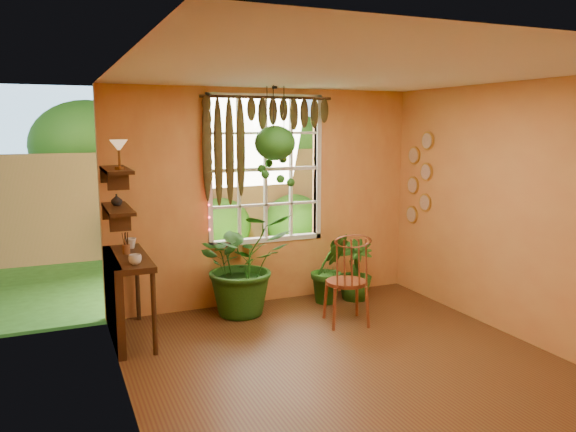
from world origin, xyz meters
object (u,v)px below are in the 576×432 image
windsor_chair (347,294)px  counter_ledge (118,289)px  hanging_basket (275,147)px  potted_plant_left (243,263)px  potted_plant_mid (330,268)px

windsor_chair → counter_ledge: bearing=179.9°
windsor_chair → hanging_basket: (-0.56, 0.80, 1.64)m
windsor_chair → potted_plant_left: potted_plant_left is taller
counter_ledge → potted_plant_mid: (2.62, 0.26, -0.10)m
potted_plant_left → potted_plant_mid: (1.15, -0.02, -0.17)m
counter_ledge → hanging_basket: bearing=8.3°
potted_plant_mid → hanging_basket: size_ratio=0.75×
windsor_chair → potted_plant_mid: (0.19, 0.78, 0.09)m
potted_plant_mid → potted_plant_left: bearing=178.9°
potted_plant_left → counter_ledge: bearing=-169.1°
windsor_chair → potted_plant_left: 1.28m
hanging_basket → potted_plant_left: bearing=178.7°
counter_ledge → windsor_chair: (2.44, -0.52, -0.20)m
hanging_basket → windsor_chair: bearing=-55.1°
counter_ledge → potted_plant_mid: size_ratio=1.33×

